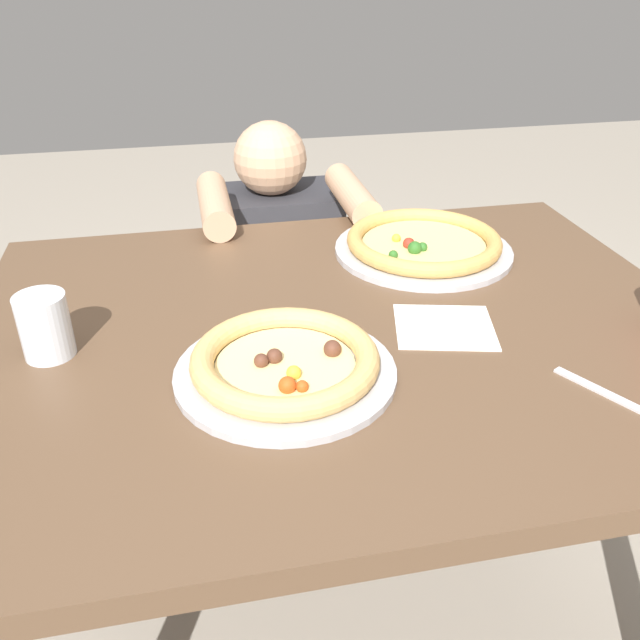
{
  "coord_description": "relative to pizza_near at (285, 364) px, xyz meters",
  "views": [
    {
      "loc": [
        -0.24,
        -0.94,
        1.31
      ],
      "look_at": [
        -0.05,
        -0.03,
        0.78
      ],
      "focal_mm": 37.81,
      "sensor_mm": 36.0,
      "label": 1
    }
  ],
  "objects": [
    {
      "name": "fork",
      "position": [
        0.45,
        -0.17,
        -0.02
      ],
      "size": [
        0.11,
        0.19,
        0.0
      ],
      "color": "silver",
      "rests_on": "dining_table"
    },
    {
      "name": "pizza_far",
      "position": [
        0.34,
        0.38,
        -0.0
      ],
      "size": [
        0.36,
        0.36,
        0.04
      ],
      "color": "#B7B7BC",
      "rests_on": "dining_table"
    },
    {
      "name": "ground_plane",
      "position": [
        0.12,
        0.13,
        -0.77
      ],
      "size": [
        8.0,
        8.0,
        0.0
      ],
      "primitive_type": "plane",
      "color": "#9E9384"
    },
    {
      "name": "pizza_near",
      "position": [
        0.0,
        0.0,
        0.0
      ],
      "size": [
        0.33,
        0.33,
        0.05
      ],
      "color": "#B7B7BC",
      "rests_on": "dining_table"
    },
    {
      "name": "diner_seated",
      "position": [
        0.1,
        0.87,
        -0.35
      ],
      "size": [
        0.39,
        0.51,
        0.91
      ],
      "color": "#333847",
      "rests_on": "ground"
    },
    {
      "name": "paper_napkin",
      "position": [
        0.28,
        0.09,
        -0.02
      ],
      "size": [
        0.19,
        0.18,
        0.0
      ],
      "primitive_type": "cube",
      "rotation": [
        0.0,
        0.0,
        -0.24
      ],
      "color": "white",
      "rests_on": "dining_table"
    },
    {
      "name": "dining_table",
      "position": [
        0.12,
        0.13,
        -0.13
      ],
      "size": [
        1.22,
        0.95,
        0.75
      ],
      "color": "brown",
      "rests_on": "ground"
    },
    {
      "name": "water_cup_clear",
      "position": [
        -0.34,
        0.14,
        0.03
      ],
      "size": [
        0.08,
        0.08,
        0.1
      ],
      "color": "silver",
      "rests_on": "dining_table"
    }
  ]
}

